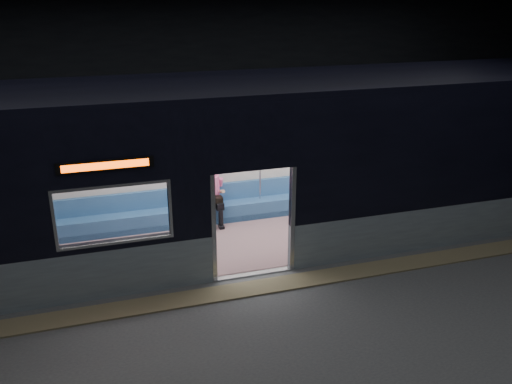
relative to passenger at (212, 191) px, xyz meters
name	(u,v)px	position (x,y,z in m)	size (l,w,h in m)	color
station_floor	(272,304)	(0.19, -3.55, -0.79)	(24.00, 14.00, 0.01)	#47494C
station_envelope	(274,86)	(0.19, -3.55, 2.88)	(24.00, 14.00, 5.00)	black
tactile_strip	(262,287)	(0.19, -3.00, -0.77)	(22.80, 0.50, 0.03)	#8C7F59
metro_car	(231,157)	(0.19, -1.00, 1.06)	(18.00, 3.04, 3.35)	#90A3AC
passenger	(212,191)	(0.00, 0.00, 0.00)	(0.41, 0.68, 1.33)	black
handbag	(217,200)	(0.05, -0.21, -0.12)	(0.24, 0.21, 0.12)	black
transit_map	(412,140)	(5.19, 0.31, 0.68)	(0.95, 0.03, 0.62)	white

